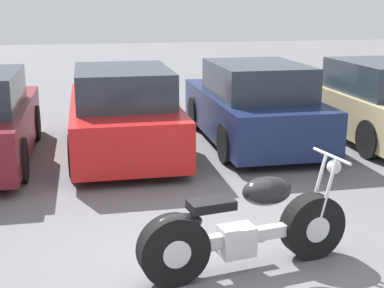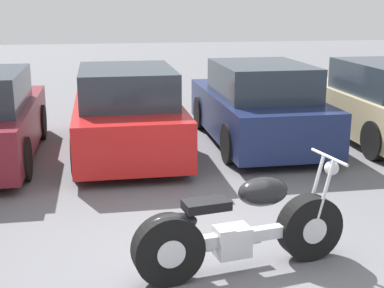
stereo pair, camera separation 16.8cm
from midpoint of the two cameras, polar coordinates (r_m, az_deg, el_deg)
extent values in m
plane|color=slate|center=(5.61, 2.95, -12.72)|extent=(60.00, 60.00, 0.00)
cylinder|color=black|center=(5.75, 13.24, -8.65)|extent=(0.71, 0.31, 0.69)
cylinder|color=silver|center=(5.75, 13.24, -8.65)|extent=(0.31, 0.26, 0.27)
cylinder|color=black|center=(5.13, -1.60, -11.22)|extent=(0.71, 0.31, 0.69)
cylinder|color=silver|center=(5.13, -1.60, -11.22)|extent=(0.31, 0.26, 0.27)
cube|color=silver|center=(5.39, 6.28, -9.77)|extent=(1.17, 0.31, 0.12)
cube|color=silver|center=(5.36, 5.23, -10.29)|extent=(0.38, 0.29, 0.30)
ellipsoid|color=black|center=(5.31, 8.49, -5.04)|extent=(0.57, 0.42, 0.28)
cube|color=black|center=(5.09, 2.49, -6.50)|extent=(0.47, 0.31, 0.09)
ellipsoid|color=black|center=(5.04, -1.08, -8.51)|extent=(0.51, 0.28, 0.20)
cylinder|color=silver|center=(5.59, 14.75, -5.34)|extent=(0.22, 0.07, 0.75)
cylinder|color=silver|center=(5.73, 13.74, -4.77)|extent=(0.22, 0.07, 0.75)
cylinder|color=silver|center=(5.60, 15.25, -1.35)|extent=(0.14, 0.62, 0.03)
sphere|color=silver|center=(5.65, 15.50, -2.48)|extent=(0.15, 0.15, 0.15)
cylinder|color=silver|center=(5.44, 2.50, -11.03)|extent=(1.17, 0.28, 0.08)
cylinder|color=black|center=(10.79, -15.50, 2.28)|extent=(0.20, 0.67, 0.67)
cylinder|color=black|center=(8.31, -17.04, -1.57)|extent=(0.20, 0.67, 0.67)
cube|color=red|center=(9.55, -6.45, 2.44)|extent=(1.78, 4.15, 0.77)
cube|color=#28333D|center=(9.19, -6.47, 6.25)|extent=(1.56, 2.16, 0.59)
cylinder|color=black|center=(10.84, -11.24, 2.60)|extent=(0.20, 0.67, 0.67)
cylinder|color=black|center=(10.93, -2.52, 2.97)|extent=(0.20, 0.67, 0.67)
cylinder|color=black|center=(8.35, -11.51, -1.12)|extent=(0.20, 0.67, 0.67)
cylinder|color=black|center=(8.46, -0.23, -0.60)|extent=(0.20, 0.67, 0.67)
cube|color=#19234C|center=(10.22, 7.37, 3.23)|extent=(1.78, 4.15, 0.77)
cube|color=#28333D|center=(9.87, 7.93, 6.81)|extent=(1.56, 2.16, 0.59)
cylinder|color=black|center=(11.28, 1.37, 3.36)|extent=(0.20, 0.67, 0.67)
cylinder|color=black|center=(11.71, 9.36, 3.60)|extent=(0.20, 0.67, 0.67)
cylinder|color=black|center=(8.84, 4.64, 0.04)|extent=(0.20, 0.67, 0.67)
cylinder|color=black|center=(9.39, 14.48, 0.49)|extent=(0.20, 0.67, 0.67)
cube|color=#C6B284|center=(11.00, 20.05, 3.28)|extent=(1.78, 4.15, 0.77)
cylinder|color=black|center=(11.80, 13.39, 3.47)|extent=(0.20, 0.67, 0.67)
cylinder|color=black|center=(9.55, 19.40, 0.36)|extent=(0.20, 0.67, 0.67)
camera|label=1|loc=(0.08, -89.29, 0.19)|focal=50.00mm
camera|label=2|loc=(0.08, 90.71, -0.19)|focal=50.00mm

